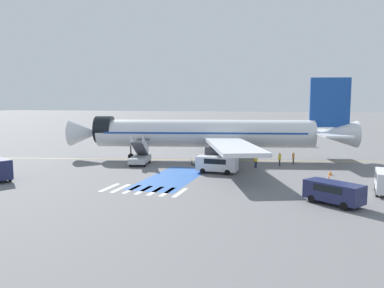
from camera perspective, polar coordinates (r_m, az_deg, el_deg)
The scene contains 21 objects.
ground_plane at distance 55.01m, azimuth 0.23°, elevation -2.23°, with size 600.00×600.00×0.00m, color slate.
apron_leadline_yellow at distance 53.68m, azimuth 1.90°, elevation -2.44°, with size 0.20×74.53×0.01m, color gold.
apron_stand_patch_blue at distance 41.06m, azimuth -3.01°, elevation -5.15°, with size 5.11×13.58×0.01m, color #2856A8.
apron_walkway_bar_0 at distance 37.25m, azimuth -12.45°, elevation -6.48°, with size 0.44×3.60×0.01m, color silver.
apron_walkway_bar_1 at distance 36.69m, azimuth -10.81°, elevation -6.64°, with size 0.44×3.60×0.01m, color silver.
apron_walkway_bar_2 at distance 36.15m, azimuth -9.12°, elevation -6.80°, with size 0.44×3.60×0.01m, color silver.
apron_walkway_bar_3 at distance 35.65m, azimuth -7.37°, elevation -6.96°, with size 0.44×3.60×0.01m, color silver.
apron_walkway_bar_4 at distance 35.18m, azimuth -5.58°, elevation -7.12°, with size 0.44×3.60×0.01m, color silver.
apron_walkway_bar_5 at distance 34.75m, azimuth -3.73°, elevation -7.27°, with size 0.44×3.60×0.01m, color silver.
apron_walkway_bar_6 at distance 34.35m, azimuth -1.85°, elevation -7.42°, with size 0.44×3.60×0.01m, color silver.
airliner at distance 53.22m, azimuth 2.70°, elevation 1.59°, with size 40.44×36.50×11.60m.
boarding_stairs_forward at distance 50.11m, azimuth -7.92°, elevation -1.98°, with size 3.23×5.53×4.02m.
fuel_tanker at distance 75.11m, azimuth 13.61°, elevation 1.12°, with size 9.32×2.82×3.24m.
service_van_0 at distance 43.62m, azimuth 3.82°, elevation -2.91°, with size 4.72×2.10×1.95m.
service_van_3 at distance 32.26m, azimuth 20.78°, elevation -6.72°, with size 4.82×4.13×1.82m.
baggage_cart at distance 49.24m, azimuth 1.03°, elevation -2.93°, with size 2.68×3.00×0.87m.
ground_crew_0 at distance 49.87m, azimuth 13.22°, elevation -2.15°, with size 0.36×0.48×1.69m.
ground_crew_1 at distance 47.66m, azimuth 9.69°, elevation -2.41°, with size 0.48×0.44×1.75m.
ground_crew_2 at distance 51.61m, azimuth 15.19°, elevation -1.99°, with size 0.30×0.46×1.59m.
traffic_cone_0 at distance 41.44m, azimuth 20.13°, elevation -5.01°, with size 0.54×0.54×0.60m.
traffic_cone_1 at distance 45.26m, azimuth 20.33°, elevation -4.13°, with size 0.48×0.48×0.53m.
Camera 1 is at (15.70, -52.09, 8.13)m, focal length 35.00 mm.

